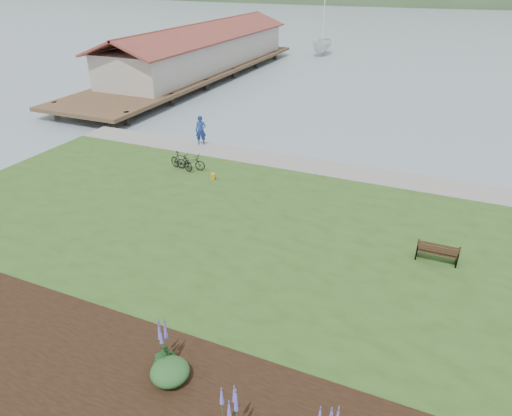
# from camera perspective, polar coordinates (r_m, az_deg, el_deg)

# --- Properties ---
(ground) EXTENTS (600.00, 600.00, 0.00)m
(ground) POSITION_cam_1_polar(r_m,az_deg,el_deg) (20.19, 4.44, -3.23)
(ground) COLOR gray
(ground) RESTS_ON ground
(lawn) EXTENTS (34.00, 20.00, 0.40)m
(lawn) POSITION_cam_1_polar(r_m,az_deg,el_deg) (18.48, 2.37, -5.63)
(lawn) COLOR #2A4F1C
(lawn) RESTS_ON ground
(shoreline_path) EXTENTS (34.00, 2.20, 0.03)m
(shoreline_path) POSITION_cam_1_polar(r_m,az_deg,el_deg) (25.95, 9.61, 4.81)
(shoreline_path) COLOR gray
(shoreline_path) RESTS_ON lawn
(pier_pavilion) EXTENTS (8.00, 36.00, 5.40)m
(pier_pavilion) POSITION_cam_1_polar(r_m,az_deg,el_deg) (51.38, -6.83, 18.94)
(pier_pavilion) COLOR #4C3826
(pier_pavilion) RESTS_ON ground
(park_bench) EXTENTS (1.51, 0.63, 0.93)m
(park_bench) POSITION_cam_1_polar(r_m,az_deg,el_deg) (18.66, 21.73, -5.08)
(park_bench) COLOR black
(park_bench) RESTS_ON lawn
(person) EXTENTS (0.95, 0.82, 2.19)m
(person) POSITION_cam_1_polar(r_m,az_deg,el_deg) (29.23, -6.94, 9.89)
(person) COLOR navy
(person) RESTS_ON lawn
(bicycle_a) EXTENTS (0.84, 1.77, 0.89)m
(bicycle_a) POSITION_cam_1_polar(r_m,az_deg,el_deg) (25.70, -8.18, 5.72)
(bicycle_a) COLOR black
(bicycle_a) RESTS_ON lawn
(bicycle_b) EXTENTS (0.92, 1.76, 1.02)m
(bicycle_b) POSITION_cam_1_polar(r_m,az_deg,el_deg) (25.73, -9.33, 5.82)
(bicycle_b) COLOR black
(bicycle_b) RESTS_ON lawn
(sailboat) EXTENTS (9.11, 9.27, 23.73)m
(sailboat) POSITION_cam_1_polar(r_m,az_deg,el_deg) (65.46, 8.19, 18.39)
(sailboat) COLOR silver
(sailboat) RESTS_ON ground
(pannier) EXTENTS (0.30, 0.36, 0.32)m
(pannier) POSITION_cam_1_polar(r_m,az_deg,el_deg) (24.40, -5.42, 3.95)
(pannier) COLOR #BA9315
(pannier) RESTS_ON lawn
(echium_0) EXTENTS (0.62, 0.62, 1.78)m
(echium_0) POSITION_cam_1_polar(r_m,az_deg,el_deg) (11.67, -3.24, -24.52)
(echium_0) COLOR #123315
(echium_0) RESTS_ON garden_bed
(echium_4) EXTENTS (0.62, 0.62, 1.78)m
(echium_4) POSITION_cam_1_polar(r_m,az_deg,el_deg) (13.39, -11.48, -16.26)
(echium_4) COLOR #123315
(echium_4) RESTS_ON garden_bed
(shrub_0) EXTENTS (1.08, 1.08, 0.54)m
(shrub_0) POSITION_cam_1_polar(r_m,az_deg,el_deg) (13.29, -10.70, -19.48)
(shrub_0) COLOR #1E4C21
(shrub_0) RESTS_ON garden_bed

